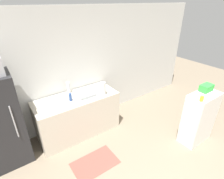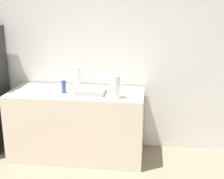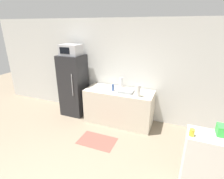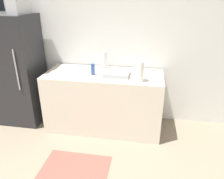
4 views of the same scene
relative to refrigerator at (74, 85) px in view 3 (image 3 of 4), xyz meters
The scene contains 11 objects.
wall_back 1.27m from the refrigerator, 19.87° to the left, with size 8.00×0.06×2.60m, color silver.
refrigerator is the anchor object (origin of this frame).
microwave 0.98m from the refrigerator, 108.87° to the right, with size 0.52×0.39×0.27m.
counter 1.41m from the refrigerator, ahead, with size 1.72×0.72×0.88m, color beige.
sink_basin 1.56m from the refrigerator, ahead, with size 0.35×0.30×0.06m, color #9EA3A8.
bottle_tall 1.35m from the refrigerator, 10.73° to the left, with size 0.08×0.08×0.26m, color silver.
bottle_short 1.22m from the refrigerator, ahead, with size 0.06×0.06×0.16m, color #2D4C8C.
shelf_cabinet 3.66m from the refrigerator, 26.91° to the right, with size 0.68×0.36×1.10m, color white.
jar 3.45m from the refrigerator, 30.53° to the right, with size 0.07×0.07×0.10m, color yellow.
paper_towel_roll 1.90m from the refrigerator, ahead, with size 0.11×0.11×0.28m, color white.
kitchen_rug 1.76m from the refrigerator, 39.52° to the right, with size 0.82×0.52×0.01m, color #99473D.
Camera 3 is at (1.60, -1.03, 2.43)m, focal length 28.00 mm.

